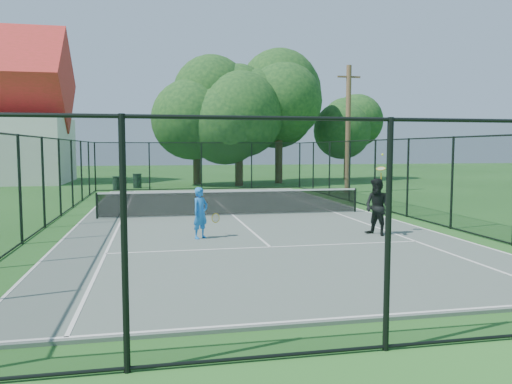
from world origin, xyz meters
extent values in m
plane|color=#21511B|center=(0.00, 0.00, 0.00)|extent=(120.00, 120.00, 0.00)
cube|color=slate|center=(0.00, 0.00, 0.03)|extent=(11.00, 24.00, 0.06)
cylinder|color=black|center=(-5.00, 0.00, 0.53)|extent=(0.08, 0.08, 0.95)
cylinder|color=black|center=(5.00, 0.00, 0.53)|extent=(0.08, 0.08, 0.95)
cube|color=black|center=(0.00, 0.00, 0.53)|extent=(10.00, 0.03, 0.88)
cube|color=white|center=(0.00, 0.00, 0.98)|extent=(10.00, 0.05, 0.06)
cylinder|color=#332114|center=(0.09, 17.63, 1.88)|extent=(0.56, 0.56, 3.75)
sphere|color=black|center=(0.09, 17.63, 5.45)|extent=(6.77, 6.77, 6.77)
cylinder|color=#332114|center=(2.87, 15.67, 1.72)|extent=(0.56, 0.56, 3.43)
sphere|color=black|center=(2.87, 15.67, 4.97)|extent=(6.15, 6.15, 6.15)
cylinder|color=#332114|center=(6.21, 17.57, 2.15)|extent=(0.56, 0.56, 4.30)
sphere|color=black|center=(6.21, 17.57, 6.00)|extent=(6.82, 6.82, 6.82)
cylinder|color=#332114|center=(13.01, 20.96, 1.44)|extent=(0.56, 0.56, 2.87)
sphere|color=black|center=(13.01, 20.96, 4.13)|extent=(5.02, 5.02, 5.02)
cylinder|color=black|center=(-5.26, 13.64, 0.41)|extent=(0.54, 0.54, 0.82)
cylinder|color=black|center=(-5.26, 13.64, 0.84)|extent=(0.58, 0.58, 0.05)
cylinder|color=black|center=(-4.07, 14.94, 0.45)|extent=(0.54, 0.54, 0.91)
cylinder|color=black|center=(-4.07, 14.94, 0.93)|extent=(0.58, 0.58, 0.05)
cylinder|color=#4C3823|center=(8.25, 9.00, 3.72)|extent=(0.30, 0.30, 7.43)
cube|color=#4C3823|center=(8.25, 9.00, 6.77)|extent=(1.40, 0.10, 0.10)
imported|color=blue|center=(-1.66, -4.75, 0.79)|extent=(0.63, 0.61, 1.46)
torus|color=gold|center=(-1.21, -4.60, 0.61)|extent=(0.27, 0.18, 0.29)
cylinder|color=silver|center=(-1.21, -4.60, 0.61)|extent=(0.23, 0.15, 0.25)
imported|color=black|center=(3.49, -5.27, 0.90)|extent=(0.95, 1.02, 1.67)
torus|color=gold|center=(3.74, -4.92, 2.01)|extent=(0.30, 0.28, 0.14)
cylinder|color=silver|center=(3.74, -4.92, 2.01)|extent=(0.26, 0.24, 0.11)
sphere|color=#CCE526|center=(3.94, -4.58, 2.42)|extent=(0.07, 0.07, 0.07)
camera|label=1|loc=(-2.89, -18.81, 2.61)|focal=35.00mm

